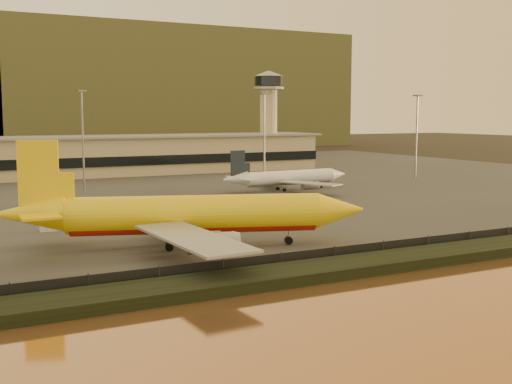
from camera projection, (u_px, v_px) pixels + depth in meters
ground at (273, 248)px, 94.62m from camera, size 900.00×900.00×0.00m
embankment at (339, 268)px, 79.54m from camera, size 320.00×7.00×1.40m
tarmac at (109, 185)px, 178.42m from camera, size 320.00×220.00×0.20m
perimeter_fence at (322, 257)px, 82.99m from camera, size 300.00×0.05×2.20m
terminal_building at (37, 158)px, 198.02m from camera, size 202.00×25.00×12.60m
control_tower at (269, 109)px, 239.45m from camera, size 11.20×11.20×35.50m
apron_light_masts at (185, 130)px, 165.72m from camera, size 152.20×12.20×25.40m
dhl_cargo_jet at (188, 215)px, 93.98m from camera, size 51.92×49.39×15.93m
white_narrowbody_jet at (288, 178)px, 164.97m from camera, size 37.16×36.25×10.68m
gse_vehicle_yellow at (293, 205)px, 131.28m from camera, size 4.58×2.18×2.03m
gse_vehicle_white at (51, 226)px, 107.57m from camera, size 3.55×1.62×1.59m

